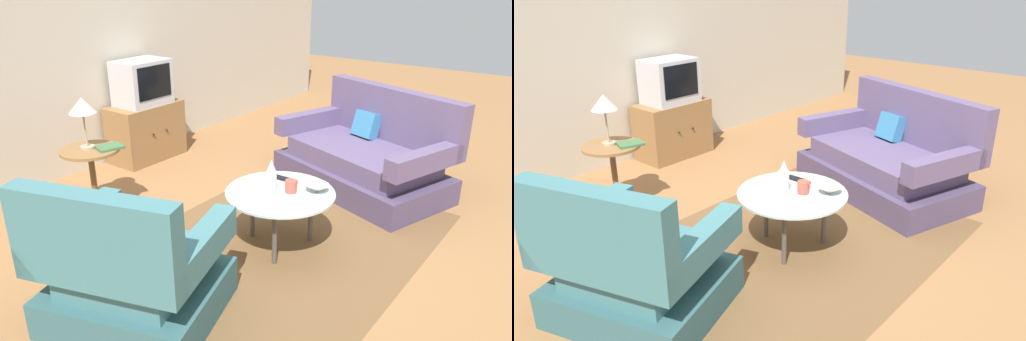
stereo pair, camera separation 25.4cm
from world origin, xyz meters
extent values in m
plane|color=olive|center=(0.00, 0.00, 0.00)|extent=(16.00, 16.00, 0.00)
cube|color=#BCB29E|center=(0.00, 2.51, 1.35)|extent=(9.00, 0.12, 2.70)
cube|color=brown|center=(-0.09, -0.08, 0.00)|extent=(2.69, 1.96, 0.00)
cube|color=#325C60|center=(-1.27, 0.14, 0.12)|extent=(1.11, 1.18, 0.24)
cube|color=#3D7075|center=(-1.27, 0.14, 0.33)|extent=(0.89, 0.87, 0.18)
cube|color=#3D7075|center=(-1.60, 0.03, 0.69)|extent=(0.44, 0.96, 0.54)
cube|color=#3D7075|center=(-1.14, -0.25, 0.51)|extent=(0.85, 0.40, 0.19)
cube|color=#3D7075|center=(-1.40, 0.53, 0.51)|extent=(0.85, 0.40, 0.19)
cube|color=#4B3E5C|center=(1.29, -0.09, 0.12)|extent=(1.36, 1.79, 0.24)
cube|color=#5B4C70|center=(1.29, -0.09, 0.33)|extent=(1.14, 1.48, 0.18)
cube|color=#5B4C70|center=(1.65, -0.21, 0.68)|extent=(0.63, 1.55, 0.51)
cube|color=#5B4C70|center=(1.52, 0.60, 0.51)|extent=(0.90, 0.42, 0.18)
cube|color=#5B4C70|center=(1.06, -0.77, 0.51)|extent=(0.90, 0.42, 0.18)
cube|color=teal|center=(1.59, 0.03, 0.54)|extent=(0.25, 0.30, 0.27)
cylinder|color=#B2C6C1|center=(-0.09, -0.08, 0.44)|extent=(0.82, 0.82, 0.02)
cylinder|color=#4C4742|center=(-0.10, 0.17, 0.22)|extent=(0.04, 0.04, 0.43)
cylinder|color=#4C4742|center=(-0.32, -0.20, 0.22)|extent=(0.04, 0.04, 0.43)
cylinder|color=#4C4742|center=(0.11, -0.24, 0.22)|extent=(0.04, 0.04, 0.43)
cylinder|color=olive|center=(-0.57, 1.52, 0.57)|extent=(0.49, 0.49, 0.02)
cylinder|color=brown|center=(-0.57, 1.52, 0.28)|extent=(0.05, 0.05, 0.56)
cylinder|color=brown|center=(-0.57, 1.52, 0.01)|extent=(0.27, 0.27, 0.02)
cube|color=olive|center=(0.62, 2.19, 0.31)|extent=(0.80, 0.43, 0.62)
sphere|color=black|center=(0.52, 1.96, 0.34)|extent=(0.02, 0.02, 0.02)
sphere|color=black|center=(0.72, 1.96, 0.34)|extent=(0.02, 0.02, 0.02)
cube|color=#B7B7BC|center=(0.62, 2.19, 0.85)|extent=(0.55, 0.40, 0.47)
cube|color=black|center=(0.62, 1.99, 0.88)|extent=(0.44, 0.01, 0.34)
cylinder|color=#9E937A|center=(-0.57, 1.54, 0.59)|extent=(0.12, 0.12, 0.02)
cylinder|color=#9E937A|center=(-0.57, 1.54, 0.75)|extent=(0.02, 0.02, 0.28)
cone|color=beige|center=(-0.57, 1.54, 0.95)|extent=(0.22, 0.22, 0.13)
cylinder|color=white|center=(-0.10, -0.01, 0.53)|extent=(0.08, 0.08, 0.15)
cone|color=white|center=(-0.10, -0.01, 0.65)|extent=(0.07, 0.07, 0.09)
cylinder|color=#B74C3D|center=(-0.05, -0.15, 0.50)|extent=(0.09, 0.09, 0.09)
torus|color=#B74C3D|center=(0.01, -0.15, 0.50)|extent=(0.07, 0.01, 0.07)
cone|color=silver|center=(0.08, -0.30, 0.48)|extent=(0.18, 0.18, 0.06)
cube|color=black|center=(0.11, 0.03, 0.46)|extent=(0.05, 0.16, 0.02)
cube|color=#3D663D|center=(-0.46, 1.39, 0.59)|extent=(0.25, 0.22, 0.02)
camera|label=1|loc=(-2.88, -1.95, 1.98)|focal=35.03mm
camera|label=2|loc=(-2.72, -2.15, 1.98)|focal=35.03mm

